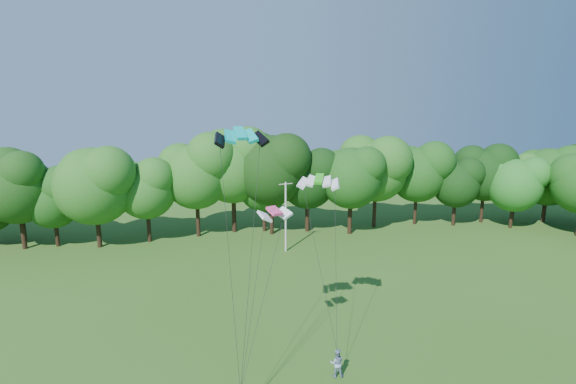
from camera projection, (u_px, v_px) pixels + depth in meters
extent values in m
cylinder|color=silver|center=(286.00, 217.00, 50.47)|extent=(0.20, 0.20, 8.05)
cube|color=silver|center=(286.00, 184.00, 49.66)|extent=(1.57, 0.51, 0.08)
imported|color=#899CBE|center=(337.00, 363.00, 28.27)|extent=(1.00, 0.83, 1.85)
cube|color=#05ADAA|center=(240.00, 133.00, 24.29)|extent=(2.97, 1.73, 0.69)
cube|color=green|center=(319.00, 179.00, 29.40)|extent=(2.90, 2.01, 0.57)
cube|color=#ED417E|center=(274.00, 211.00, 26.77)|extent=(2.24, 1.74, 0.41)
cylinder|color=black|center=(23.00, 231.00, 51.73)|extent=(0.43, 0.43, 4.33)
ellipsoid|color=#183D11|center=(17.00, 182.00, 50.53)|extent=(8.66, 8.66, 9.44)
cylinder|color=#302412|center=(272.00, 216.00, 57.28)|extent=(0.44, 0.44, 4.84)
ellipsoid|color=black|center=(271.00, 166.00, 55.94)|extent=(9.68, 9.68, 10.56)
cylinder|color=#382016|center=(512.00, 214.00, 59.96)|extent=(0.44, 0.44, 3.84)
ellipsoid|color=#20611D|center=(516.00, 177.00, 58.89)|extent=(7.68, 7.68, 8.38)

